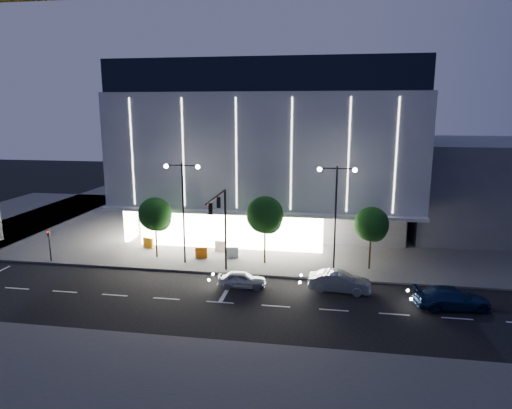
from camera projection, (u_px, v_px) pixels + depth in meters
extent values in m
plane|color=black|center=(199.00, 292.00, 34.20)|extent=(160.00, 160.00, 0.00)
cube|color=#474747|center=(292.00, 219.00, 56.58)|extent=(70.00, 40.00, 0.15)
cube|color=#474747|center=(229.00, 395.00, 21.81)|extent=(70.00, 10.00, 0.15)
cube|color=#4C4C51|center=(276.00, 203.00, 56.50)|extent=(28.00, 21.00, 4.00)
cube|color=#9B9BA0|center=(275.00, 144.00, 53.03)|extent=(30.00, 25.00, 11.00)
cube|color=black|center=(275.00, 82.00, 51.59)|extent=(29.40, 24.50, 3.00)
cube|color=white|center=(229.00, 230.00, 44.13)|extent=(18.00, 0.40, 3.60)
cube|color=white|center=(145.00, 214.00, 50.94)|extent=(0.40, 10.00, 3.60)
cube|color=#9B9BA0|center=(258.00, 212.00, 42.26)|extent=(30.00, 2.00, 0.30)
cube|color=white|center=(258.00, 154.00, 40.93)|extent=(24.00, 0.06, 10.00)
cube|color=#4C4C51|center=(475.00, 184.00, 52.28)|extent=(16.00, 20.00, 10.00)
cylinder|color=black|center=(225.00, 231.00, 37.96)|extent=(0.18, 0.18, 7.00)
cylinder|color=black|center=(216.00, 197.00, 34.44)|extent=(0.14, 5.80, 0.14)
cube|color=black|center=(219.00, 202.00, 35.24)|extent=(0.28, 0.18, 0.85)
cube|color=black|center=(211.00, 209.00, 32.92)|extent=(0.28, 0.18, 0.85)
sphere|color=#FF0C0C|center=(217.00, 199.00, 35.20)|extent=(0.14, 0.14, 0.14)
cylinder|color=black|center=(183.00, 215.00, 39.54)|extent=(0.16, 0.16, 9.00)
cylinder|color=black|center=(174.00, 165.00, 38.77)|extent=(1.40, 0.10, 0.10)
cylinder|color=black|center=(190.00, 165.00, 38.55)|extent=(1.40, 0.10, 0.10)
sphere|color=white|center=(166.00, 166.00, 38.90)|extent=(0.36, 0.36, 0.36)
sphere|color=white|center=(198.00, 167.00, 38.46)|extent=(0.36, 0.36, 0.36)
cylinder|color=black|center=(335.00, 220.00, 37.50)|extent=(0.16, 0.16, 9.00)
cylinder|color=black|center=(328.00, 168.00, 36.73)|extent=(1.40, 0.10, 0.10)
cylinder|color=black|center=(346.00, 169.00, 36.51)|extent=(1.40, 0.10, 0.10)
sphere|color=white|center=(320.00, 169.00, 36.86)|extent=(0.36, 0.36, 0.36)
sphere|color=white|center=(355.00, 170.00, 36.42)|extent=(0.36, 0.36, 0.36)
cylinder|color=black|center=(50.00, 246.00, 40.59)|extent=(0.12, 0.12, 3.00)
cube|color=black|center=(49.00, 233.00, 40.35)|extent=(0.22, 0.16, 0.55)
sphere|color=#FF0C0C|center=(48.00, 232.00, 40.21)|extent=(0.10, 0.10, 0.10)
cylinder|color=black|center=(156.00, 239.00, 41.52)|extent=(0.16, 0.16, 3.78)
sphere|color=#133A0F|center=(155.00, 214.00, 41.04)|extent=(3.02, 3.02, 3.02)
sphere|color=#133A0F|center=(159.00, 219.00, 41.29)|extent=(2.16, 2.16, 2.16)
sphere|color=#133A0F|center=(152.00, 218.00, 41.00)|extent=(1.94, 1.94, 1.94)
cylinder|color=black|center=(265.00, 242.00, 39.92)|extent=(0.16, 0.16, 4.06)
sphere|color=#133A0F|center=(265.00, 215.00, 39.41)|extent=(3.25, 3.25, 3.25)
sphere|color=#133A0F|center=(269.00, 221.00, 39.67)|extent=(2.32, 2.32, 2.32)
sphere|color=#133A0F|center=(262.00, 219.00, 39.37)|extent=(2.09, 2.09, 2.09)
cylinder|color=black|center=(370.00, 250.00, 38.55)|extent=(0.16, 0.16, 3.64)
sphere|color=#133A0F|center=(371.00, 224.00, 38.09)|extent=(2.91, 2.91, 2.91)
sphere|color=#133A0F|center=(374.00, 230.00, 38.34)|extent=(2.08, 2.08, 2.08)
sphere|color=#133A0F|center=(368.00, 228.00, 38.05)|extent=(1.87, 1.87, 1.87)
imported|color=#B1B5B9|center=(242.00, 279.00, 35.05)|extent=(3.84, 1.79, 1.27)
imported|color=#ADB1B5|center=(339.00, 282.00, 34.24)|extent=(4.73, 1.94, 1.53)
imported|color=navy|center=(452.00, 298.00, 31.36)|extent=(5.30, 2.70, 1.47)
cube|color=orange|center=(148.00, 243.00, 44.59)|extent=(1.13, 0.55, 1.00)
cube|color=white|center=(221.00, 246.00, 43.53)|extent=(1.12, 0.37, 1.00)
cube|color=orange|center=(201.00, 253.00, 41.53)|extent=(1.12, 0.38, 1.00)
cube|color=silver|center=(232.00, 253.00, 41.56)|extent=(1.13, 0.44, 1.00)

